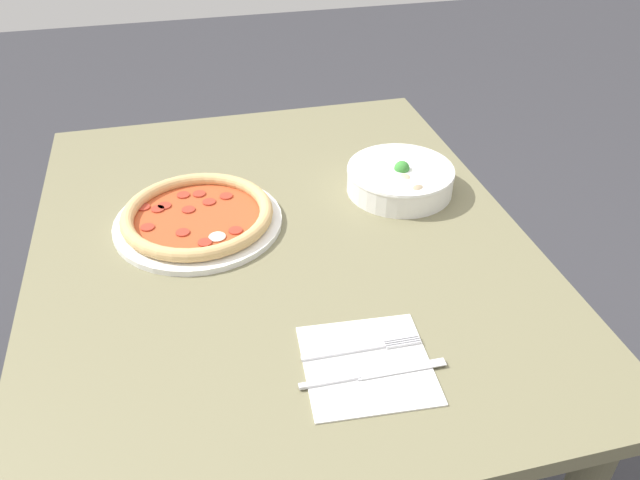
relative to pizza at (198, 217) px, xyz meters
name	(u,v)px	position (x,y,z in m)	size (l,w,h in m)	color
ground_plane	(291,465)	(0.08, 0.15, -0.75)	(8.00, 8.00, 0.00)	#333338
dining_table	(282,279)	(0.08, 0.15, -0.12)	(1.14, 0.92, 0.73)	#706B4C
pizza	(198,217)	(0.00, 0.00, 0.00)	(0.33, 0.33, 0.04)	white
bowl	(400,177)	(-0.03, 0.42, 0.01)	(0.22, 0.22, 0.07)	white
napkin	(367,364)	(0.43, 0.21, -0.02)	(0.20, 0.20, 0.00)	white
fork	(360,349)	(0.40, 0.21, -0.01)	(0.02, 0.19, 0.00)	silver
knife	(365,375)	(0.45, 0.20, -0.01)	(0.02, 0.22, 0.01)	silver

